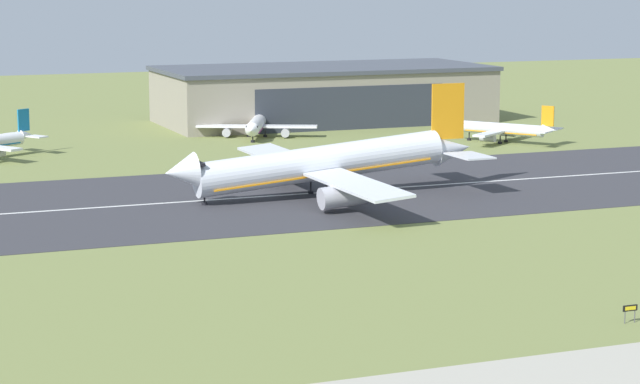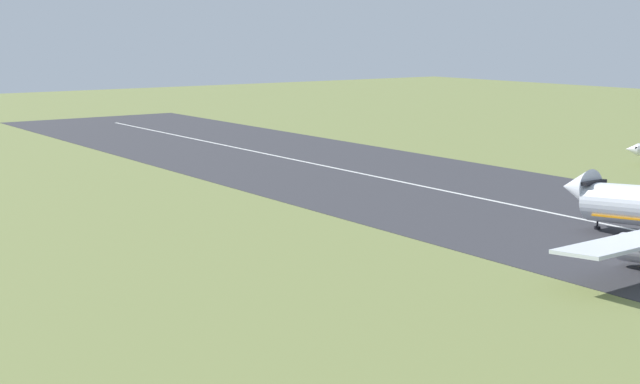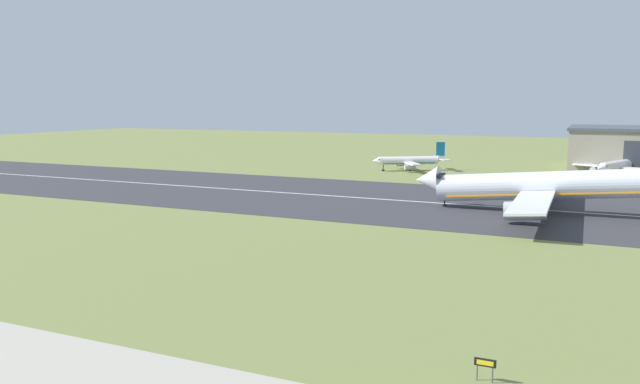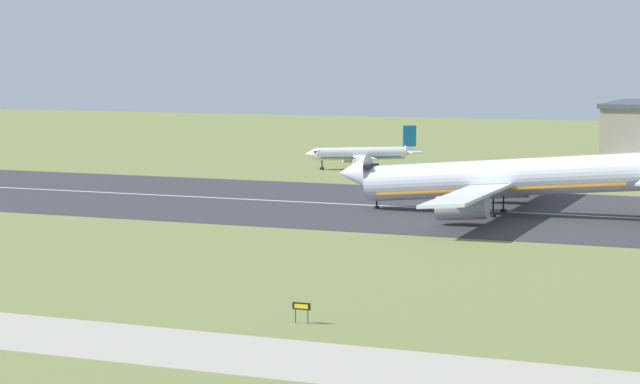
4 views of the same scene
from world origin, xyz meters
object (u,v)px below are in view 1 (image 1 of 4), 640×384
(airplane_landing, at_px, (322,164))
(runway_sign, at_px, (630,310))
(airplane_parked_east, at_px, (257,124))
(airplane_parked_centre, at_px, (504,129))

(airplane_landing, relative_size, runway_sign, 31.36)
(airplane_parked_east, bearing_deg, runway_sign, -94.67)
(airplane_landing, distance_m, airplane_parked_east, 71.62)
(airplane_parked_east, distance_m, runway_sign, 144.43)
(airplane_landing, relative_size, airplane_parked_centre, 2.65)
(airplane_parked_centre, relative_size, runway_sign, 11.84)
(airplane_parked_centre, relative_size, airplane_parked_east, 0.79)
(runway_sign, bearing_deg, airplane_parked_centre, 65.48)
(airplane_landing, relative_size, airplane_parked_east, 2.10)
(airplane_parked_centre, distance_m, airplane_parked_east, 49.58)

